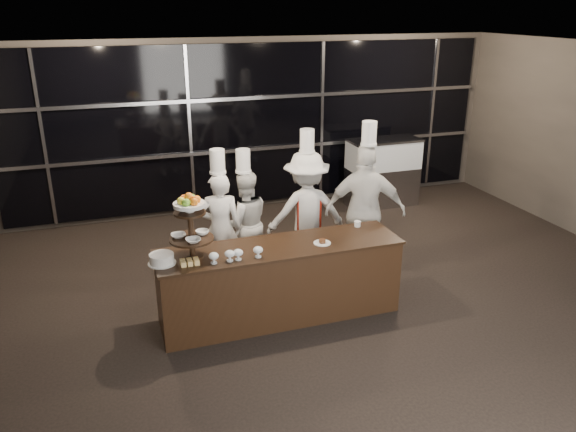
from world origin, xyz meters
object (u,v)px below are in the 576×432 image
object	(u,v)px
display_case	(383,169)
display_stand	(190,222)
chef_b	(245,222)
buffet_counter	(280,281)
chef_d	(365,210)
chef_c	(306,211)
layer_cake	(162,259)
chef_a	(220,226)

from	to	relation	value
display_case	display_stand	bearing A→B (deg)	-141.37
chef_b	buffet_counter	bearing A→B (deg)	-86.22
chef_d	chef_b	bearing A→B (deg)	159.67
chef_c	display_case	bearing A→B (deg)	42.53
buffet_counter	display_stand	world-z (taller)	display_stand
layer_cake	chef_a	xyz separation A→B (m)	(0.88, 1.15, -0.18)
chef_a	layer_cake	bearing A→B (deg)	-127.31
chef_a	display_case	bearing A→B (deg)	31.25
layer_cake	chef_b	bearing A→B (deg)	46.85
buffet_counter	chef_b	bearing A→B (deg)	93.78
buffet_counter	display_case	distance (m)	4.40
buffet_counter	chef_a	bearing A→B (deg)	112.70
layer_cake	chef_c	xyz separation A→B (m)	(2.08, 1.17, -0.12)
buffet_counter	display_case	size ratio (longest dim) A/B	2.17
layer_cake	chef_d	size ratio (longest dim) A/B	0.14
chef_d	chef_c	bearing A→B (deg)	149.80
buffet_counter	layer_cake	size ratio (longest dim) A/B	9.47
layer_cake	chef_b	size ratio (longest dim) A/B	0.17
chef_d	chef_a	bearing A→B (deg)	168.73
chef_c	chef_d	world-z (taller)	chef_d
buffet_counter	display_stand	distance (m)	1.33
layer_cake	chef_b	world-z (taller)	chef_b
buffet_counter	chef_b	distance (m)	1.32
display_stand	chef_d	size ratio (longest dim) A/B	0.35
display_stand	chef_a	size ratio (longest dim) A/B	0.41
display_stand	chef_a	distance (m)	1.34
display_case	chef_a	size ratio (longest dim) A/B	0.72
display_stand	chef_d	distance (m)	2.57
display_stand	display_case	world-z (taller)	display_stand
chef_a	buffet_counter	bearing A→B (deg)	-67.30
layer_cake	chef_c	size ratio (longest dim) A/B	0.15
display_stand	layer_cake	size ratio (longest dim) A/B	2.48
buffet_counter	display_stand	bearing A→B (deg)	-179.99
buffet_counter	chef_d	size ratio (longest dim) A/B	1.34
display_case	chef_a	bearing A→B (deg)	-148.75
chef_b	chef_c	distance (m)	0.85
buffet_counter	chef_c	bearing A→B (deg)	56.58
layer_cake	display_case	distance (m)	5.44
chef_a	chef_b	size ratio (longest dim) A/B	1.04
display_case	chef_c	size ratio (longest dim) A/B	0.66
layer_cake	chef_c	world-z (taller)	chef_c
display_case	chef_b	size ratio (longest dim) A/B	0.75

